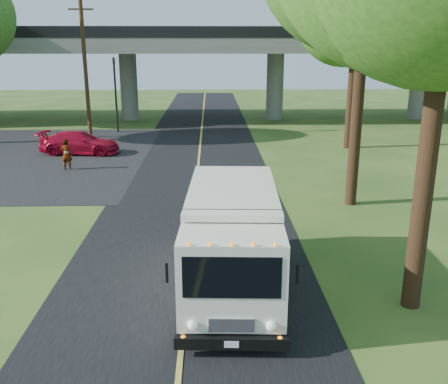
{
  "coord_description": "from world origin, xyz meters",
  "views": [
    {
      "loc": [
        0.65,
        -9.76,
        6.15
      ],
      "look_at": [
        1.07,
        5.43,
        1.6
      ],
      "focal_mm": 40.0,
      "sensor_mm": 36.0,
      "label": 1
    }
  ],
  "objects_px": {
    "step_van": "(232,238)",
    "red_sedan": "(80,143)",
    "pedestrian": "(66,155)",
    "utility_pole": "(85,68)",
    "tree_right_far": "(362,3)",
    "traffic_signal": "(115,87)"
  },
  "relations": [
    {
      "from": "red_sedan",
      "to": "pedestrian",
      "type": "height_order",
      "value": "pedestrian"
    },
    {
      "from": "tree_right_far",
      "to": "pedestrian",
      "type": "distance_m",
      "value": 18.17
    },
    {
      "from": "utility_pole",
      "to": "red_sedan",
      "type": "distance_m",
      "value": 6.63
    },
    {
      "from": "traffic_signal",
      "to": "red_sedan",
      "type": "bearing_deg",
      "value": -96.86
    },
    {
      "from": "red_sedan",
      "to": "traffic_signal",
      "type": "bearing_deg",
      "value": -2.42
    },
    {
      "from": "utility_pole",
      "to": "tree_right_far",
      "type": "distance_m",
      "value": 17.61
    },
    {
      "from": "step_van",
      "to": "tree_right_far",
      "type": "bearing_deg",
      "value": 68.41
    },
    {
      "from": "step_van",
      "to": "red_sedan",
      "type": "bearing_deg",
      "value": 118.35
    },
    {
      "from": "step_van",
      "to": "pedestrian",
      "type": "xyz_separation_m",
      "value": [
        -7.77,
        12.94,
        -0.63
      ]
    },
    {
      "from": "utility_pole",
      "to": "red_sedan",
      "type": "bearing_deg",
      "value": -83.28
    },
    {
      "from": "pedestrian",
      "to": "utility_pole",
      "type": "bearing_deg",
      "value": -82.12
    },
    {
      "from": "red_sedan",
      "to": "pedestrian",
      "type": "distance_m",
      "value": 3.8
    },
    {
      "from": "traffic_signal",
      "to": "utility_pole",
      "type": "distance_m",
      "value": 2.86
    },
    {
      "from": "traffic_signal",
      "to": "step_van",
      "type": "height_order",
      "value": "traffic_signal"
    },
    {
      "from": "tree_right_far",
      "to": "step_van",
      "type": "relative_size",
      "value": 1.75
    },
    {
      "from": "traffic_signal",
      "to": "step_van",
      "type": "xyz_separation_m",
      "value": [
        7.18,
        -24.01,
        -1.79
      ]
    },
    {
      "from": "step_van",
      "to": "pedestrian",
      "type": "bearing_deg",
      "value": 123.61
    },
    {
      "from": "utility_pole",
      "to": "pedestrian",
      "type": "height_order",
      "value": "utility_pole"
    },
    {
      "from": "step_van",
      "to": "red_sedan",
      "type": "relative_size",
      "value": 1.39
    },
    {
      "from": "tree_right_far",
      "to": "red_sedan",
      "type": "xyz_separation_m",
      "value": [
        -16.08,
        -1.13,
        -7.65
      ]
    },
    {
      "from": "step_van",
      "to": "pedestrian",
      "type": "height_order",
      "value": "step_van"
    },
    {
      "from": "traffic_signal",
      "to": "red_sedan",
      "type": "relative_size",
      "value": 1.15
    }
  ]
}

